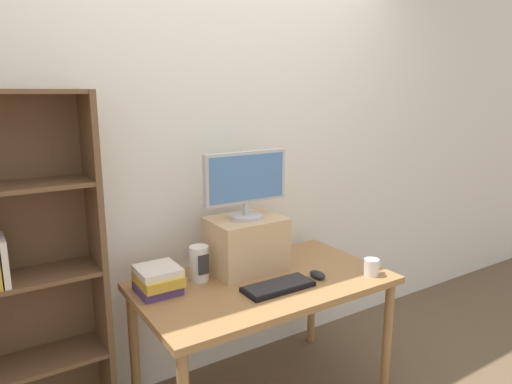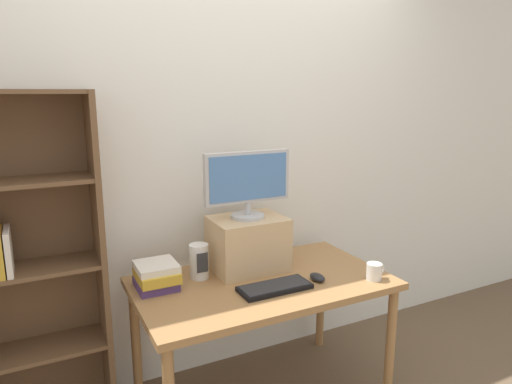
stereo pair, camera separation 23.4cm
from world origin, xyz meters
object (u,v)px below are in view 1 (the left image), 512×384
at_px(computer_mouse, 317,275).
at_px(book_stack, 158,280).
at_px(desk, 264,293).
at_px(coffee_mug, 372,267).
at_px(riser_box, 246,244).
at_px(bookshelf_unit, 17,276).
at_px(desk_speaker, 199,263).
at_px(computer_monitor, 245,182).
at_px(keyboard, 279,286).

height_order(computer_mouse, book_stack, book_stack).
bearing_deg(desk, coffee_mug, -25.82).
bearing_deg(book_stack, riser_box, 2.11).
xyz_separation_m(bookshelf_unit, desk_speaker, (0.82, -0.16, -0.06)).
xyz_separation_m(bookshelf_unit, computer_monitor, (1.10, -0.16, 0.34)).
bearing_deg(computer_mouse, bookshelf_unit, 161.10).
bearing_deg(riser_box, computer_mouse, -50.30).
bearing_deg(bookshelf_unit, book_stack, -16.67).
bearing_deg(desk_speaker, bookshelf_unit, 169.33).
xyz_separation_m(keyboard, computer_mouse, (0.25, -0.00, 0.01)).
bearing_deg(keyboard, computer_mouse, -0.12).
height_order(computer_mouse, desk_speaker, desk_speaker).
bearing_deg(bookshelf_unit, desk_speaker, -10.67).
bearing_deg(book_stack, coffee_mug, -21.51).
xyz_separation_m(desk, coffee_mug, (0.53, -0.25, 0.12)).
distance_m(computer_monitor, coffee_mug, 0.82).
distance_m(desk, computer_monitor, 0.59).
bearing_deg(desk, book_stack, 163.17).
bearing_deg(riser_box, coffee_mug, -39.09).
height_order(bookshelf_unit, coffee_mug, bookshelf_unit).
bearing_deg(coffee_mug, computer_mouse, 155.93).
bearing_deg(book_stack, desk, -16.83).
bearing_deg(bookshelf_unit, computer_monitor, -8.22).
bearing_deg(desk, computer_monitor, 90.71).
height_order(computer_monitor, computer_mouse, computer_monitor).
height_order(bookshelf_unit, desk_speaker, bookshelf_unit).
bearing_deg(computer_mouse, desk_speaker, 149.91).
bearing_deg(bookshelf_unit, coffee_mug, -19.79).
xyz_separation_m(keyboard, coffee_mug, (0.52, -0.12, 0.03)).
relative_size(coffee_mug, desk_speaker, 0.59).
bearing_deg(computer_monitor, bookshelf_unit, 171.78).
relative_size(computer_monitor, keyboard, 1.34).
bearing_deg(computer_mouse, book_stack, 159.43).
height_order(riser_box, desk_speaker, riser_box).
relative_size(computer_monitor, book_stack, 2.15).
height_order(computer_monitor, book_stack, computer_monitor).
bearing_deg(keyboard, desk_speaker, 132.80).
relative_size(riser_box, coffee_mug, 3.61).
height_order(riser_box, coffee_mug, riser_box).
distance_m(computer_mouse, coffee_mug, 0.30).
bearing_deg(computer_mouse, coffee_mug, -24.07).
bearing_deg(desk_speaker, coffee_mug, -28.13).
bearing_deg(computer_monitor, desk, -89.29).
bearing_deg(coffee_mug, riser_box, 140.91).
height_order(book_stack, coffee_mug, book_stack).
relative_size(desk, coffee_mug, 12.03).
bearing_deg(book_stack, keyboard, -28.97).
bearing_deg(desk_speaker, riser_box, -0.56).
bearing_deg(coffee_mug, desk_speaker, 151.87).
distance_m(keyboard, book_stack, 0.60).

